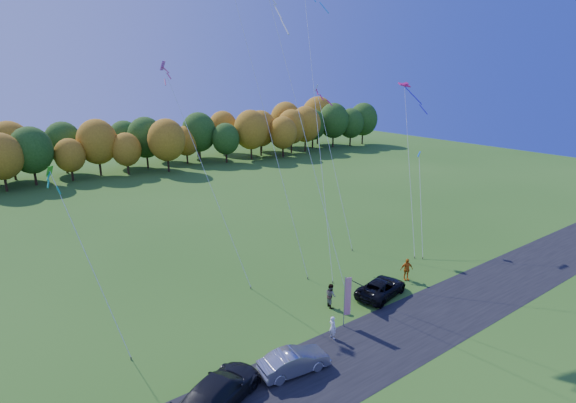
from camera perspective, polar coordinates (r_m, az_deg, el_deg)
ground at (r=32.71m, az=6.46°, el=-14.27°), size 160.00×160.00×0.00m
asphalt_strip at (r=30.37m, az=11.83°, el=-17.13°), size 90.00×6.00×0.01m
tree_line at (r=79.63m, az=-21.51°, el=3.01°), size 116.00×12.00×10.00m
black_suv at (r=35.59m, az=11.77°, el=-10.66°), size 5.14×3.15×1.33m
silver_sedan at (r=27.05m, az=0.78°, el=-19.61°), size 4.33×2.00×1.37m
dark_truck_a at (r=25.16m, az=-8.78°, el=-22.65°), size 5.97×4.33×1.61m
person_tailgate_a at (r=29.94m, az=5.69°, el=-15.62°), size 0.38×0.57×1.55m
person_tailgate_b at (r=33.43m, az=5.45°, el=-11.77°), size 0.88×1.02×1.79m
person_east at (r=38.45m, az=14.82°, el=-8.32°), size 1.19×0.85×1.87m
feather_flag at (r=30.62m, az=7.50°, el=-11.82°), size 0.45×0.23×3.64m
kite_delta_blue at (r=36.77m, az=-3.50°, el=13.16°), size 4.23×9.87×29.73m
kite_parafoil_orange at (r=40.66m, az=3.66°, el=10.64°), size 8.87×13.59×25.76m
kite_delta_red at (r=35.68m, az=1.81°, el=9.93°), size 2.76×10.49×24.36m
kite_parafoil_rainbow at (r=45.62m, az=15.15°, el=4.49°), size 7.65×8.20×15.78m
kite_diamond_green at (r=29.78m, az=-23.90°, el=-7.08°), size 2.52×6.69×11.30m
kite_diamond_white at (r=44.53m, az=5.81°, el=4.58°), size 1.93×7.93×15.64m
kite_diamond_pink at (r=36.03m, az=-10.30°, el=3.20°), size 3.39×8.62×17.70m
kite_diamond_blue_low at (r=44.73m, az=16.51°, el=-0.26°), size 4.77×5.07×9.20m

